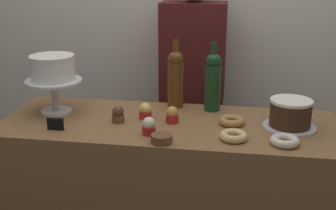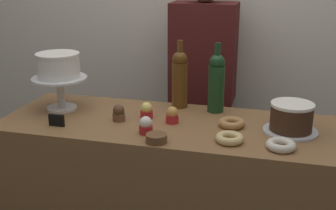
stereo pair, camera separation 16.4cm
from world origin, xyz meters
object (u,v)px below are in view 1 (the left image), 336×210
Objects in this scene: cupcake_chocolate at (118,115)px; donut_glazed at (234,136)px; cupcake_caramel at (172,115)px; white_layer_cake at (53,68)px; wine_bottle_amber at (176,78)px; barista_figure at (192,100)px; chocolate_round_cake at (291,113)px; cupcake_vanilla at (149,126)px; cupcake_lemon at (145,111)px; cake_stand_pedestal at (55,90)px; donut_sugar at (285,141)px; cookie_stack at (162,138)px; wine_bottle_green at (213,81)px; price_sign_chalkboard at (55,124)px; donut_maple at (232,121)px.

cupcake_chocolate reaches higher than donut_glazed.
cupcake_caramel is 0.31m from donut_glazed.
wine_bottle_amber reaches higher than white_layer_cake.
barista_figure is (0.26, 0.67, -0.13)m from cupcake_chocolate.
chocolate_round_cake is 0.60m from cupcake_vanilla.
cupcake_caramel is at bearing -10.99° from cupcake_lemon.
donut_glazed is (0.83, -0.20, -0.09)m from cake_stand_pedestal.
cake_stand_pedestal reaches higher than cupcake_vanilla.
chocolate_round_cake is at bearing -1.67° from white_layer_cake.
wine_bottle_amber reaches higher than cake_stand_pedestal.
cake_stand_pedestal is at bearing 168.09° from donut_sugar.
cupcake_chocolate is 0.30m from cookie_stack.
wine_bottle_green is 1.00× the size of wine_bottle_amber.
wine_bottle_green reaches higher than chocolate_round_cake.
cupcake_caramel reaches higher than price_sign_chalkboard.
white_layer_cake is 1.15× the size of chocolate_round_cake.
wine_bottle_amber is at bearing 18.18° from cake_stand_pedestal.
cupcake_vanilla is 1.06× the size of price_sign_chalkboard.
cookie_stack is (0.55, -0.27, -0.20)m from white_layer_cake.
chocolate_round_cake reaches higher than cupcake_lemon.
chocolate_round_cake is 2.36× the size of cupcake_caramel.
wine_bottle_green is 0.47m from cookie_stack.
cupcake_vanilla is at bearing -73.62° from cupcake_lemon.
cake_stand_pedestal is 0.79× the size of wine_bottle_amber.
cupcake_vanilla is at bearing -115.25° from cupcake_caramel.
price_sign_chalkboard is at bearing 179.65° from donut_sugar.
price_sign_chalkboard is at bearing -150.63° from cupcake_lemon.
cupcake_vanilla is (-0.07, -0.16, 0.00)m from cupcake_caramel.
cupcake_chocolate is at bearing -110.82° from barista_figure.
cupcake_vanilla is 0.34m from donut_glazed.
cupcake_chocolate is 0.71m from donut_sugar.
wine_bottle_amber is 2.91× the size of donut_maple.
cupcake_vanilla is (-0.23, -0.35, -0.11)m from wine_bottle_green.
donut_sugar is at bearing -101.07° from chocolate_round_cake.
white_layer_cake is 2.71× the size of cupcake_lemon.
cupcake_chocolate is at bearing 29.31° from price_sign_chalkboard.
chocolate_round_cake is (1.06, -0.03, -0.15)m from white_layer_cake.
donut_glazed is at bearing -30.15° from cupcake_caramel.
barista_figure is at bearing 76.52° from cupcake_lemon.
wine_bottle_amber is 3.87× the size of cookie_stack.
chocolate_round_cake is at bearing 35.77° from donut_glazed.
cupcake_lemon reaches higher than price_sign_chalkboard.
white_layer_cake is 0.62× the size of wine_bottle_amber.
barista_figure is (0.03, 0.87, -0.11)m from cookie_stack.
cupcake_chocolate is at bearing -149.58° from wine_bottle_green.
donut_glazed is (0.50, -0.12, -0.02)m from cupcake_chocolate.
chocolate_round_cake reaches higher than donut_sugar.
cupcake_lemon is at bearing 178.68° from chocolate_round_cake.
wine_bottle_green reaches higher than donut_sugar.
cookie_stack is (0.55, -0.27, -0.09)m from cake_stand_pedestal.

